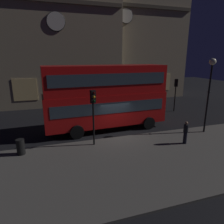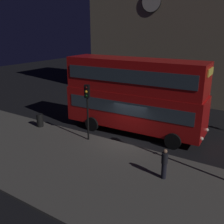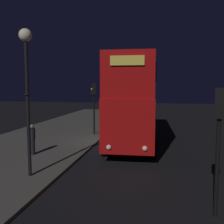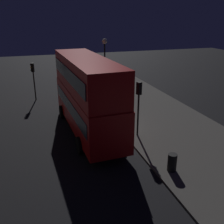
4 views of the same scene
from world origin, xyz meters
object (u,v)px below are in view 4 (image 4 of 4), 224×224
object	(u,v)px
traffic_light_near_kerb	(139,98)
litter_bin	(172,162)
traffic_light_far_side	(33,74)
pedestrian	(129,97)
double_decker_bus	(87,92)
street_lamp	(105,55)

from	to	relation	value
traffic_light_near_kerb	litter_bin	xyz separation A→B (m)	(-4.70, -0.03, -2.27)
traffic_light_far_side	pedestrian	size ratio (longest dim) A/B	2.29
double_decker_bus	traffic_light_far_side	bearing A→B (deg)	17.59
traffic_light_near_kerb	litter_bin	world-z (taller)	traffic_light_near_kerb
double_decker_bus	traffic_light_near_kerb	size ratio (longest dim) A/B	2.71
double_decker_bus	traffic_light_far_side	distance (m)	9.76
traffic_light_near_kerb	pedestrian	size ratio (longest dim) A/B	2.36
double_decker_bus	traffic_light_near_kerb	distance (m)	3.63
double_decker_bus	street_lamp	bearing A→B (deg)	-27.65
double_decker_bus	traffic_light_near_kerb	bearing A→B (deg)	-122.20
street_lamp	double_decker_bus	bearing A→B (deg)	155.06
street_lamp	pedestrian	size ratio (longest dim) A/B	3.60
traffic_light_near_kerb	double_decker_bus	bearing A→B (deg)	44.75
traffic_light_near_kerb	traffic_light_far_side	distance (m)	12.74
pedestrian	double_decker_bus	bearing A→B (deg)	-84.67
traffic_light_near_kerb	pedestrian	distance (m)	6.70
traffic_light_far_side	litter_bin	bearing A→B (deg)	36.58
double_decker_bus	street_lamp	xyz separation A→B (m)	(7.37, -3.43, 1.37)
double_decker_bus	traffic_light_far_side	world-z (taller)	double_decker_bus
traffic_light_far_side	pedestrian	world-z (taller)	traffic_light_far_side
double_decker_bus	pedestrian	bearing A→B (deg)	-50.81
litter_bin	traffic_light_far_side	bearing A→B (deg)	22.78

